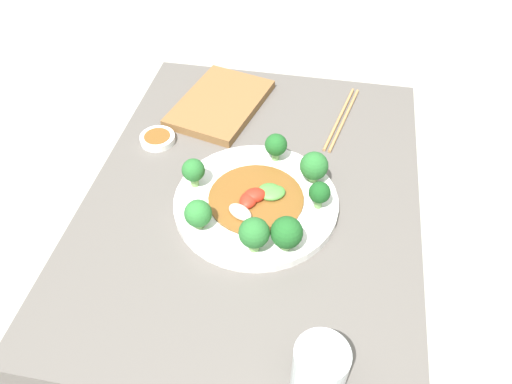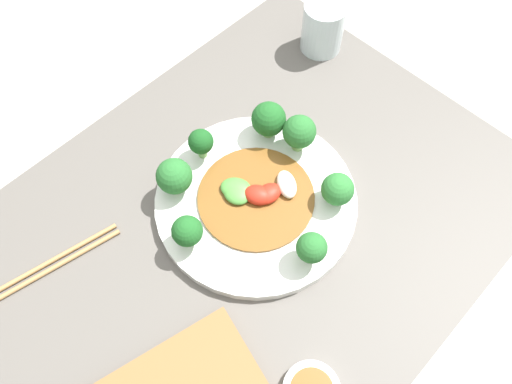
{
  "view_description": "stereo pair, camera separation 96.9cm",
  "coord_description": "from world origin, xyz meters",
  "px_view_note": "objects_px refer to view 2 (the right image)",
  "views": [
    {
      "loc": [
        0.67,
        0.13,
        1.47
      ],
      "look_at": [
        0.03,
        0.01,
        0.8
      ],
      "focal_mm": 35.0,
      "sensor_mm": 36.0,
      "label": 1
    },
    {
      "loc": [
        -0.22,
        -0.24,
        1.46
      ],
      "look_at": [
        0.03,
        0.01,
        0.8
      ],
      "focal_mm": 35.0,
      "sensor_mm": 36.0,
      "label": 2
    }
  ],
  "objects_px": {
    "plate": "(256,201)",
    "broccoli_west": "(187,231)",
    "broccoli_east": "(299,132)",
    "broccoli_northwest": "(174,176)",
    "broccoli_south": "(312,248)",
    "chopsticks": "(43,270)",
    "drinking_glass": "(323,27)",
    "broccoli_northeast": "(269,119)",
    "broccoli_north": "(201,142)",
    "broccoli_southeast": "(337,189)",
    "stirfry_center": "(256,194)"
  },
  "relations": [
    {
      "from": "broccoli_south",
      "to": "broccoli_north",
      "type": "height_order",
      "value": "broccoli_south"
    },
    {
      "from": "plate",
      "to": "stirfry_center",
      "type": "distance_m",
      "value": 0.02
    },
    {
      "from": "broccoli_south",
      "to": "broccoli_northeast",
      "type": "bearing_deg",
      "value": 58.97
    },
    {
      "from": "broccoli_northwest",
      "to": "broccoli_northeast",
      "type": "xyz_separation_m",
      "value": [
        0.18,
        -0.03,
        0.0
      ]
    },
    {
      "from": "broccoli_west",
      "to": "broccoli_south",
      "type": "bearing_deg",
      "value": -53.96
    },
    {
      "from": "plate",
      "to": "drinking_glass",
      "type": "height_order",
      "value": "drinking_glass"
    },
    {
      "from": "broccoli_northwest",
      "to": "broccoli_west",
      "type": "bearing_deg",
      "value": -119.71
    },
    {
      "from": "plate",
      "to": "drinking_glass",
      "type": "relative_size",
      "value": 3.32
    },
    {
      "from": "broccoli_east",
      "to": "broccoli_northeast",
      "type": "bearing_deg",
      "value": 104.69
    },
    {
      "from": "broccoli_east",
      "to": "chopsticks",
      "type": "xyz_separation_m",
      "value": [
        -0.42,
        0.13,
        -0.06
      ]
    },
    {
      "from": "broccoli_south",
      "to": "broccoli_southeast",
      "type": "height_order",
      "value": "broccoli_south"
    },
    {
      "from": "broccoli_south",
      "to": "chopsticks",
      "type": "distance_m",
      "value": 0.39
    },
    {
      "from": "broccoli_west",
      "to": "broccoli_south",
      "type": "relative_size",
      "value": 0.97
    },
    {
      "from": "plate",
      "to": "broccoli_southeast",
      "type": "xyz_separation_m",
      "value": [
        0.08,
        -0.09,
        0.04
      ]
    },
    {
      "from": "plate",
      "to": "broccoli_southeast",
      "type": "height_order",
      "value": "broccoli_southeast"
    },
    {
      "from": "broccoli_west",
      "to": "drinking_glass",
      "type": "relative_size",
      "value": 0.64
    },
    {
      "from": "broccoli_south",
      "to": "broccoli_north",
      "type": "xyz_separation_m",
      "value": [
        0.01,
        0.24,
        -0.0
      ]
    },
    {
      "from": "broccoli_south",
      "to": "broccoli_southeast",
      "type": "bearing_deg",
      "value": 19.81
    },
    {
      "from": "broccoli_west",
      "to": "broccoli_south",
      "type": "distance_m",
      "value": 0.18
    },
    {
      "from": "plate",
      "to": "broccoli_northwest",
      "type": "distance_m",
      "value": 0.13
    },
    {
      "from": "drinking_glass",
      "to": "chopsticks",
      "type": "relative_size",
      "value": 0.39
    },
    {
      "from": "broccoli_west",
      "to": "broccoli_south",
      "type": "xyz_separation_m",
      "value": [
        0.1,
        -0.14,
        0.0
      ]
    },
    {
      "from": "broccoli_south",
      "to": "chopsticks",
      "type": "xyz_separation_m",
      "value": [
        -0.28,
        0.27,
        -0.05
      ]
    },
    {
      "from": "broccoli_west",
      "to": "broccoli_southeast",
      "type": "bearing_deg",
      "value": -27.74
    },
    {
      "from": "broccoli_east",
      "to": "broccoli_northeast",
      "type": "xyz_separation_m",
      "value": [
        -0.01,
        0.05,
        -0.0
      ]
    },
    {
      "from": "broccoli_northwest",
      "to": "chopsticks",
      "type": "distance_m",
      "value": 0.24
    },
    {
      "from": "broccoli_south",
      "to": "broccoli_north",
      "type": "relative_size",
      "value": 1.07
    },
    {
      "from": "broccoli_west",
      "to": "drinking_glass",
      "type": "xyz_separation_m",
      "value": [
        0.45,
        0.13,
        -0.01
      ]
    },
    {
      "from": "broccoli_northwest",
      "to": "broccoli_north",
      "type": "relative_size",
      "value": 1.11
    },
    {
      "from": "broccoli_east",
      "to": "broccoli_northwest",
      "type": "height_order",
      "value": "broccoli_east"
    },
    {
      "from": "broccoli_southeast",
      "to": "plate",
      "type": "bearing_deg",
      "value": 133.25
    },
    {
      "from": "plate",
      "to": "broccoli_east",
      "type": "bearing_deg",
      "value": 9.07
    },
    {
      "from": "plate",
      "to": "broccoli_west",
      "type": "height_order",
      "value": "broccoli_west"
    },
    {
      "from": "broccoli_east",
      "to": "broccoli_northeast",
      "type": "height_order",
      "value": "broccoli_east"
    },
    {
      "from": "broccoli_east",
      "to": "broccoli_south",
      "type": "distance_m",
      "value": 0.19
    },
    {
      "from": "plate",
      "to": "broccoli_south",
      "type": "xyz_separation_m",
      "value": [
        -0.02,
        -0.12,
        0.05
      ]
    },
    {
      "from": "drinking_glass",
      "to": "broccoli_east",
      "type": "bearing_deg",
      "value": -148.02
    },
    {
      "from": "broccoli_northwest",
      "to": "broccoli_southeast",
      "type": "distance_m",
      "value": 0.25
    },
    {
      "from": "stirfry_center",
      "to": "chopsticks",
      "type": "xyz_separation_m",
      "value": [
        -0.3,
        0.14,
        -0.02
      ]
    },
    {
      "from": "chopsticks",
      "to": "plate",
      "type": "bearing_deg",
      "value": -25.86
    },
    {
      "from": "broccoli_northeast",
      "to": "stirfry_center",
      "type": "bearing_deg",
      "value": -144.81
    },
    {
      "from": "drinking_glass",
      "to": "broccoli_north",
      "type": "bearing_deg",
      "value": -174.38
    },
    {
      "from": "broccoli_west",
      "to": "broccoli_south",
      "type": "height_order",
      "value": "broccoli_south"
    },
    {
      "from": "stirfry_center",
      "to": "plate",
      "type": "bearing_deg",
      "value": -144.51
    },
    {
      "from": "drinking_glass",
      "to": "chopsticks",
      "type": "distance_m",
      "value": 0.63
    },
    {
      "from": "broccoli_west",
      "to": "broccoli_northwest",
      "type": "distance_m",
      "value": 0.09
    },
    {
      "from": "broccoli_northeast",
      "to": "chopsticks",
      "type": "relative_size",
      "value": 0.28
    },
    {
      "from": "plate",
      "to": "broccoli_northeast",
      "type": "bearing_deg",
      "value": 35.2
    },
    {
      "from": "broccoli_northwest",
      "to": "chopsticks",
      "type": "bearing_deg",
      "value": 168.76
    },
    {
      "from": "broccoli_east",
      "to": "drinking_glass",
      "type": "xyz_separation_m",
      "value": [
        0.21,
        0.13,
        -0.01
      ]
    }
  ]
}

